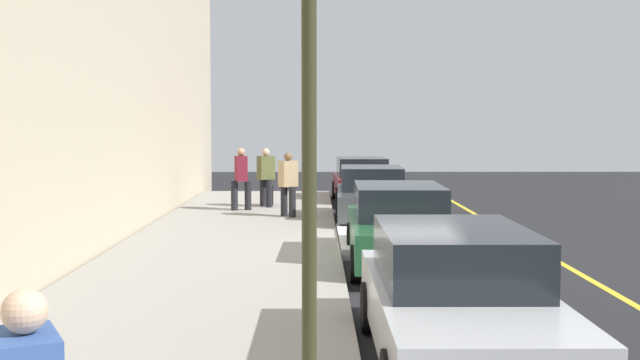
# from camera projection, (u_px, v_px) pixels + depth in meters

# --- Properties ---
(ground_plane) EXTENTS (56.00, 56.00, 0.00)m
(ground_plane) POSITION_uv_depth(u_px,v_px,m) (392.00, 261.00, 15.14)
(ground_plane) COLOR black
(sidewalk) EXTENTS (28.00, 4.60, 0.15)m
(sidewalk) POSITION_uv_depth(u_px,v_px,m) (222.00, 257.00, 15.11)
(sidewalk) COLOR gray
(sidewalk) RESTS_ON ground
(lane_stripe_centre) EXTENTS (28.00, 0.14, 0.01)m
(lane_stripe_centre) POSITION_uv_depth(u_px,v_px,m) (557.00, 261.00, 15.15)
(lane_stripe_centre) COLOR gold
(lane_stripe_centre) RESTS_ON ground
(snow_bank_curb) EXTENTS (4.00, 0.56, 0.22)m
(snow_bank_curb) POSITION_uv_depth(u_px,v_px,m) (352.00, 240.00, 17.14)
(snow_bank_curb) COLOR white
(snow_bank_curb) RESTS_ON ground
(parked_car_maroon) EXTENTS (4.48, 1.96, 1.51)m
(parked_car_maroon) POSITION_uv_depth(u_px,v_px,m) (362.00, 180.00, 26.27)
(parked_car_maroon) COLOR black
(parked_car_maroon) RESTS_ON ground
(parked_car_charcoal) EXTENTS (4.46, 2.00, 1.51)m
(parked_car_charcoal) POSITION_uv_depth(u_px,v_px,m) (371.00, 195.00, 20.73)
(parked_car_charcoal) COLOR black
(parked_car_charcoal) RESTS_ON ground
(parked_car_green) EXTENTS (4.71, 1.97, 1.51)m
(parked_car_green) POSITION_uv_depth(u_px,v_px,m) (399.00, 226.00, 14.53)
(parked_car_green) COLOR black
(parked_car_green) RESTS_ON ground
(parked_car_silver) EXTENTS (4.78, 1.91, 1.51)m
(parked_car_silver) POSITION_uv_depth(u_px,v_px,m) (456.00, 298.00, 8.52)
(parked_car_silver) COLOR black
(parked_car_silver) RESTS_ON ground
(pedestrian_burgundy_coat) EXTENTS (0.55, 0.58, 1.81)m
(pedestrian_burgundy_coat) POSITION_uv_depth(u_px,v_px,m) (241.00, 177.00, 22.59)
(pedestrian_burgundy_coat) COLOR black
(pedestrian_burgundy_coat) RESTS_ON sidewalk
(pedestrian_tan_coat) EXTENTS (0.52, 0.55, 1.73)m
(pedestrian_tan_coat) POSITION_uv_depth(u_px,v_px,m) (288.00, 182.00, 21.04)
(pedestrian_tan_coat) COLOR black
(pedestrian_tan_coat) RESTS_ON sidewalk
(pedestrian_olive_coat) EXTENTS (0.52, 0.56, 1.77)m
(pedestrian_olive_coat) POSITION_uv_depth(u_px,v_px,m) (266.00, 176.00, 23.54)
(pedestrian_olive_coat) COLOR black
(pedestrian_olive_coat) RESTS_ON sidewalk
(traffic_light_pole) EXTENTS (0.35, 0.26, 4.30)m
(traffic_light_pole) POSITION_uv_depth(u_px,v_px,m) (309.00, 73.00, 6.10)
(traffic_light_pole) COLOR #2D2D19
(traffic_light_pole) RESTS_ON sidewalk
(rolling_suitcase) EXTENTS (0.34, 0.22, 0.96)m
(rolling_suitcase) POSITION_uv_depth(u_px,v_px,m) (270.00, 195.00, 23.99)
(rolling_suitcase) COLOR black
(rolling_suitcase) RESTS_ON sidewalk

